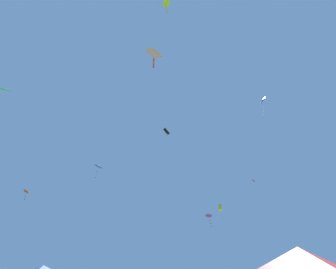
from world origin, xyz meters
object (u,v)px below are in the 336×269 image
at_px(kite_green_delta, 4,90).
at_px(kite_red_diamond, 26,192).
at_px(canopy_tent_red, 300,260).
at_px(kite_yellow_delta, 166,4).
at_px(kite_purple_delta, 209,216).
at_px(kite_red_delta, 254,180).
at_px(kite_yellow_box, 220,208).
at_px(kite_black_box, 167,131).
at_px(kite_pink_diamond, 154,54).
at_px(kite_blue_delta, 98,166).
at_px(kite_blue_diamond, 262,101).

height_order(kite_green_delta, kite_red_diamond, kite_green_delta).
relative_size(canopy_tent_red, kite_green_delta, 1.79).
bearing_deg(kite_yellow_delta, kite_green_delta, 166.51).
distance_m(kite_purple_delta, kite_red_delta, 7.72).
bearing_deg(kite_yellow_box, canopy_tent_red, -95.61).
relative_size(kite_red_diamond, kite_black_box, 1.31).
bearing_deg(kite_black_box, kite_yellow_delta, -92.17).
bearing_deg(kite_yellow_box, kite_purple_delta, -131.72).
bearing_deg(kite_yellow_delta, kite_red_diamond, 133.14).
bearing_deg(kite_red_delta, canopy_tent_red, -107.67).
bearing_deg(kite_pink_diamond, kite_red_diamond, 136.46).
xyz_separation_m(kite_purple_delta, kite_blue_delta, (-11.27, -14.16, 0.09)).
bearing_deg(canopy_tent_red, kite_purple_delta, 89.62).
distance_m(canopy_tent_red, kite_yellow_box, 25.13).
bearing_deg(kite_yellow_delta, kite_red_delta, 56.23).
relative_size(kite_blue_delta, kite_pink_diamond, 0.45).
distance_m(kite_blue_diamond, kite_blue_delta, 28.59).
height_order(kite_blue_delta, kite_red_delta, kite_red_delta).
bearing_deg(kite_black_box, kite_yellow_box, 44.36).
bearing_deg(kite_purple_delta, kite_red_diamond, -175.92).
xyz_separation_m(kite_purple_delta, kite_black_box, (-5.56, -5.13, 9.28)).
relative_size(kite_purple_delta, kite_yellow_box, 0.65).
bearing_deg(kite_yellow_delta, kite_blue_delta, 134.83).
xyz_separation_m(kite_yellow_delta, kite_red_diamond, (-16.63, 17.75, -11.79)).
height_order(kite_blue_diamond, kite_yellow_box, kite_blue_diamond).
relative_size(kite_yellow_delta, kite_red_diamond, 1.19).
bearing_deg(kite_purple_delta, kite_pink_diamond, -113.33).
bearing_deg(kite_red_delta, kite_blue_diamond, -32.86).
xyz_separation_m(kite_yellow_delta, kite_purple_delta, (6.10, 19.37, -14.04)).
bearing_deg(kite_pink_diamond, kite_purple_delta, 66.67).
xyz_separation_m(kite_blue_diamond, kite_yellow_box, (-6.93, 5.19, -14.94)).
height_order(kite_yellow_delta, kite_pink_diamond, kite_yellow_delta).
relative_size(kite_yellow_delta, kite_blue_delta, 1.22).
bearing_deg(kite_blue_diamond, canopy_tent_red, -116.95).
xyz_separation_m(kite_purple_delta, kite_green_delta, (-19.67, -16.11, 6.10)).
bearing_deg(canopy_tent_red, kite_green_delta, 166.18).
xyz_separation_m(kite_red_delta, kite_yellow_box, (-4.07, 3.35, -2.78)).
xyz_separation_m(canopy_tent_red, kite_yellow_box, (2.29, 23.33, 9.05)).
relative_size(kite_blue_delta, kite_red_diamond, 0.97).
bearing_deg(kite_blue_delta, kite_black_box, 57.68).
xyz_separation_m(kite_red_diamond, kite_black_box, (17.17, -3.51, 7.03)).
height_order(kite_yellow_delta, kite_black_box, kite_yellow_delta).
bearing_deg(canopy_tent_red, kite_pink_diamond, 147.44).
height_order(kite_yellow_delta, kite_green_delta, kite_yellow_delta).
distance_m(kite_purple_delta, kite_blue_delta, 18.10).
xyz_separation_m(kite_blue_diamond, kite_purple_delta, (-9.08, 2.78, -16.62)).
relative_size(kite_blue_diamond, kite_green_delta, 1.51).
bearing_deg(kite_blue_diamond, kite_pink_diamond, -139.77).
xyz_separation_m(kite_green_delta, kite_black_box, (14.11, 10.99, 3.17)).
relative_size(kite_blue_diamond, kite_purple_delta, 1.92).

